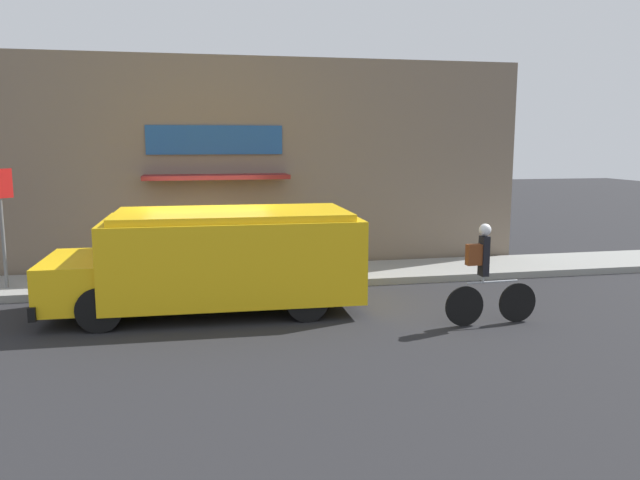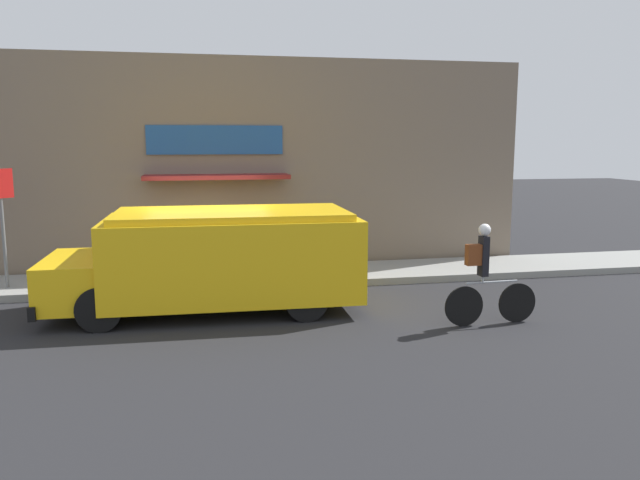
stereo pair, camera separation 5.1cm
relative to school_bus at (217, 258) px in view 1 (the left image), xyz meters
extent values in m
plane|color=#232326|center=(-0.11, 1.31, -1.01)|extent=(70.00, 70.00, 0.00)
cube|color=gray|center=(-0.11, 2.33, -0.93)|extent=(28.00, 2.03, 0.16)
cube|color=#756656|center=(-0.11, 3.54, 1.57)|extent=(15.96, 0.18, 5.16)
cube|color=#1E4C93|center=(0.15, 3.43, 2.19)|extent=(3.18, 0.05, 0.68)
cube|color=maroon|center=(0.15, 3.04, 1.34)|extent=(3.34, 0.82, 0.10)
cube|color=yellow|center=(0.29, -0.01, 0.01)|extent=(4.68, 2.45, 1.50)
cube|color=yellow|center=(-2.55, 0.05, -0.33)|extent=(1.10, 2.18, 0.83)
cube|color=yellow|center=(0.29, -0.01, 0.82)|extent=(4.31, 2.25, 0.12)
cube|color=black|center=(-3.03, 0.06, -0.64)|extent=(0.17, 2.30, 0.24)
cube|color=red|center=(-0.95, 1.44, 0.08)|extent=(0.03, 0.44, 0.44)
cylinder|color=black|center=(-1.97, 1.06, -0.63)|extent=(0.77, 0.28, 0.76)
cylinder|color=black|center=(-2.02, -0.97, -0.63)|extent=(0.77, 0.28, 0.76)
cylinder|color=black|center=(1.55, 0.98, -0.63)|extent=(0.77, 0.28, 0.76)
cylinder|color=black|center=(1.51, -1.05, -0.63)|extent=(0.77, 0.28, 0.76)
cylinder|color=black|center=(5.14, -1.89, -0.66)|extent=(0.70, 0.07, 0.70)
cylinder|color=black|center=(4.12, -1.92, -0.66)|extent=(0.70, 0.07, 0.70)
cylinder|color=#999EA3|center=(4.63, -1.91, -0.26)|extent=(0.97, 0.07, 0.04)
cylinder|color=#999EA3|center=(4.45, -1.91, -0.20)|extent=(0.04, 0.04, 0.12)
cube|color=black|center=(4.45, -1.91, 0.21)|extent=(0.13, 0.20, 0.69)
sphere|color=white|center=(4.45, -1.91, 0.67)|extent=(0.21, 0.21, 0.21)
cube|color=brown|center=(4.26, -1.92, 0.24)|extent=(0.26, 0.15, 0.36)
cylinder|color=slate|center=(-4.26, 2.08, 0.40)|extent=(0.07, 0.07, 2.51)
cylinder|color=#2D5138|center=(0.78, 2.71, -0.38)|extent=(0.53, 0.53, 0.94)
cylinder|color=black|center=(0.78, 2.71, 0.11)|extent=(0.54, 0.54, 0.04)
camera|label=1|loc=(-0.45, -11.64, 2.16)|focal=35.00mm
camera|label=2|loc=(-0.40, -11.65, 2.16)|focal=35.00mm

